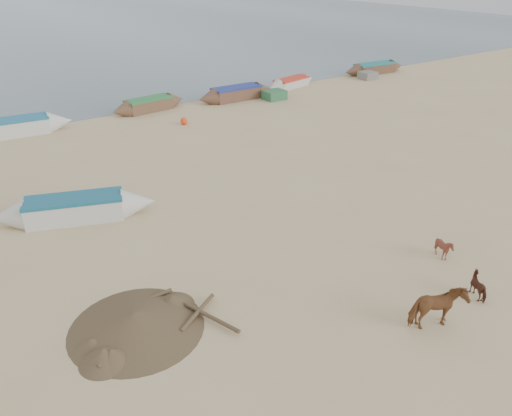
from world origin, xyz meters
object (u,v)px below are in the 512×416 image
at_px(calf_right, 481,286).
at_px(calf_front, 444,248).
at_px(cow_adult, 437,308).
at_px(near_canoe, 75,209).

bearing_deg(calf_right, calf_front, -26.24).
height_order(cow_adult, near_canoe, cow_adult).
distance_m(calf_front, calf_right, 2.17).
xyz_separation_m(cow_adult, near_canoe, (-6.26, 12.17, -0.17)).
bearing_deg(near_canoe, cow_adult, -42.92).
height_order(calf_front, calf_right, calf_front).
distance_m(calf_right, near_canoe, 14.78).
xyz_separation_m(cow_adult, calf_right, (2.32, 0.13, -0.28)).
xyz_separation_m(calf_right, near_canoe, (-8.58, 12.04, 0.11)).
bearing_deg(calf_front, calf_right, -54.89).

